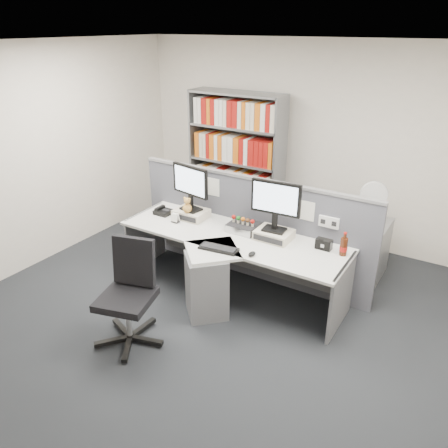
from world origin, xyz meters
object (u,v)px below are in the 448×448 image
Objects in this scene: monitor_left at (190,184)px; monitor_right at (276,202)px; desktop_pc at (244,227)px; keyboard at (219,248)px; mouse at (252,254)px; desk_fan at (373,197)px; cola_bottle at (344,247)px; desk_phone at (163,211)px; shelving_unit at (236,164)px; desk at (221,264)px; office_chair at (130,290)px; filing_cabinet at (366,249)px; speaker at (324,244)px; desk_calendar at (175,218)px.

monitor_right reaches higher than monitor_left.
desktop_pc is 0.54m from keyboard.
desk_fan is at bearing 61.97° from mouse.
monitor_right is at bearing -177.50° from cola_bottle.
desktop_pc reaches higher than mouse.
desktop_pc is 0.76× the size of keyboard.
monitor_right is 1.51m from desk_phone.
keyboard is 0.21× the size of shelving_unit.
desk is 2.12m from shelving_unit.
office_chair is at bearing -111.89° from desk.
monitor_right is at bearing 58.92° from office_chair.
filing_cabinet is (1.20, 1.40, -0.11)m from desk.
monitor_left is at bearing -177.99° from speaker.
keyboard is (-0.38, -0.53, -0.42)m from monitor_right.
monitor_right is 2.85× the size of desk_phone.
cola_bottle reaches higher than desk_phone.
desk_calendar is 1.70m from shelving_unit.
desk_phone is at bearing 164.17° from desk.
speaker is at bearing 2.01° from monitor_left.
shelving_unit reaches higher than cola_bottle.
filing_cabinet is 0.69× the size of office_chair.
desktop_pc is 1.55m from desk_fan.
speaker is 0.23× the size of filing_cabinet.
mouse is at bearing -147.43° from cola_bottle.
shelving_unit is at bearing 115.66° from keyboard.
shelving_unit reaches higher than desk_phone.
keyboard is (0.01, -0.54, -0.03)m from desktop_pc.
desk_phone is 1.58m from shelving_unit.
desktop_pc is at bearing 82.65° from desk.
desk_phone is 2.01m from speaker.
monitor_right is at bearing 0.00° from monitor_left.
desk_fan is (0.01, 0.98, 0.21)m from cola_bottle.
monitor_left is 0.44m from desk_calendar.
keyboard is 1.17m from desk_phone.
office_chair reaches higher than cola_bottle.
desk_fan is at bearing 76.87° from speaker.
desk_fan is at bearing 52.96° from monitor_right.
desktop_pc is at bearing -56.87° from shelving_unit.
office_chair reaches higher than mouse.
desk is 10.33× the size of cola_bottle.
desk is at bearing -130.61° from filing_cabinet.
office_chair is at bearing -80.14° from shelving_unit.
desk_fan is at bearing 89.31° from cola_bottle.
mouse is 2.34m from shelving_unit.
cola_bottle is (1.13, 0.56, 0.08)m from keyboard.
monitor_right is 0.28× the size of shelving_unit.
desk is 0.50m from desktop_pc.
mouse is 1.18m from desk_calendar.
office_chair is at bearing -73.87° from desk_calendar.
desk is 1.12m from speaker.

